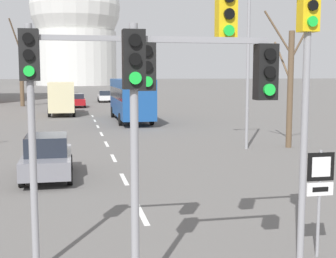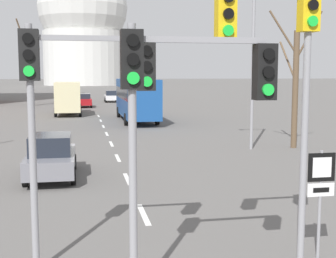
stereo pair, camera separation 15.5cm
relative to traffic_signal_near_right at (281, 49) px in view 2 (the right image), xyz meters
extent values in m
cube|color=silver|center=(-2.11, 4.09, -4.35)|extent=(0.16, 2.00, 0.01)
cube|color=silver|center=(-2.11, 8.59, -4.35)|extent=(0.16, 2.00, 0.01)
cube|color=silver|center=(-2.11, 13.09, -4.35)|extent=(0.16, 2.00, 0.01)
cube|color=silver|center=(-2.11, 17.59, -4.35)|extent=(0.16, 2.00, 0.01)
cube|color=silver|center=(-2.11, 22.09, -4.35)|extent=(0.16, 2.00, 0.01)
cube|color=silver|center=(-2.11, 26.59, -4.35)|extent=(0.16, 2.00, 0.01)
cube|color=silver|center=(-2.11, 31.09, -4.35)|extent=(0.16, 2.00, 0.01)
cube|color=silver|center=(-2.11, 35.59, -4.35)|extent=(0.16, 2.00, 0.01)
cylinder|color=gray|center=(0.55, 0.01, -1.48)|extent=(0.14, 0.14, 5.75)
cube|color=yellow|center=(0.55, 0.01, 0.81)|extent=(0.36, 0.28, 0.96)
cylinder|color=black|center=(0.55, -0.16, 0.81)|extent=(0.20, 0.06, 0.20)
cylinder|color=green|center=(0.55, -0.16, 0.52)|extent=(0.20, 0.06, 0.20)
cube|color=yellow|center=(-1.10, 0.01, 0.61)|extent=(0.36, 0.28, 0.96)
cylinder|color=black|center=(-1.10, -0.16, 0.61)|extent=(0.20, 0.06, 0.20)
cylinder|color=green|center=(-1.10, -0.16, 0.32)|extent=(0.20, 0.06, 0.20)
cylinder|color=gray|center=(-2.94, -0.81, -2.01)|extent=(0.14, 0.14, 4.70)
cube|color=black|center=(-2.94, -0.81, -0.24)|extent=(0.36, 0.28, 0.96)
cylinder|color=black|center=(-2.94, -0.98, 0.06)|extent=(0.20, 0.06, 0.20)
cylinder|color=black|center=(-2.94, -0.98, -0.24)|extent=(0.20, 0.06, 0.20)
cylinder|color=green|center=(-2.94, -0.98, -0.54)|extent=(0.20, 0.06, 0.20)
cube|color=gray|center=(-1.80, -0.81, 0.09)|extent=(2.29, 0.10, 0.10)
cube|color=black|center=(-0.65, -0.81, -0.44)|extent=(0.36, 0.28, 0.96)
cylinder|color=black|center=(-0.65, -0.98, -0.14)|extent=(0.20, 0.06, 0.20)
cylinder|color=black|center=(-0.65, -0.98, -0.44)|extent=(0.20, 0.06, 0.20)
cylinder|color=green|center=(-0.65, -0.98, -0.74)|extent=(0.20, 0.06, 0.20)
cylinder|color=gray|center=(-4.70, 0.73, -1.95)|extent=(0.14, 0.14, 4.82)
cube|color=black|center=(-4.70, 0.73, -0.12)|extent=(0.36, 0.28, 0.96)
cylinder|color=black|center=(-4.70, 0.56, 0.18)|extent=(0.20, 0.06, 0.20)
cylinder|color=black|center=(-4.70, 0.56, -0.12)|extent=(0.20, 0.06, 0.20)
cylinder|color=green|center=(-4.70, 0.56, -0.42)|extent=(0.20, 0.06, 0.20)
cube|color=gray|center=(-3.60, 0.73, 0.21)|extent=(2.21, 0.10, 0.10)
cube|color=black|center=(-2.50, 0.73, -0.32)|extent=(0.36, 0.28, 0.96)
cylinder|color=black|center=(-2.50, 0.56, -0.02)|extent=(0.20, 0.06, 0.20)
cylinder|color=black|center=(-2.50, 0.56, -0.32)|extent=(0.20, 0.06, 0.20)
cylinder|color=green|center=(-2.50, 0.56, -0.62)|extent=(0.20, 0.06, 0.20)
cylinder|color=gray|center=(1.13, 0.35, -3.20)|extent=(0.07, 0.07, 2.31)
cube|color=black|center=(1.13, 0.33, -2.40)|extent=(0.60, 0.03, 0.60)
cube|color=white|center=(1.13, 0.31, -2.40)|extent=(0.42, 0.01, 0.42)
cube|color=white|center=(1.13, 0.33, -2.88)|extent=(0.60, 0.03, 0.28)
cube|color=black|center=(1.13, 0.31, -2.88)|extent=(0.36, 0.01, 0.10)
cylinder|color=gray|center=(4.93, 14.39, 0.24)|extent=(0.16, 0.16, 9.19)
cube|color=silver|center=(0.49, 57.66, -3.70)|extent=(1.68, 4.31, 0.61)
cube|color=#1E232D|center=(0.49, 57.45, -3.06)|extent=(1.42, 2.07, 0.66)
cylinder|color=black|center=(-0.29, 59.00, -4.00)|extent=(0.18, 0.71, 0.71)
cylinder|color=black|center=(1.28, 59.00, -4.00)|extent=(0.18, 0.71, 0.71)
cylinder|color=black|center=(-0.29, 56.33, -4.00)|extent=(0.18, 0.71, 0.71)
cylinder|color=black|center=(1.28, 56.33, -4.00)|extent=(0.18, 0.71, 0.71)
cube|color=maroon|center=(-3.39, 47.78, -3.68)|extent=(1.87, 4.02, 0.72)
cube|color=#1E232D|center=(-3.39, 47.57, -3.03)|extent=(1.59, 1.93, 0.59)
cylinder|color=black|center=(-4.27, 49.02, -4.04)|extent=(0.18, 0.63, 0.63)
cylinder|color=black|center=(-2.50, 49.02, -4.04)|extent=(0.18, 0.63, 0.63)
cylinder|color=black|center=(-4.27, 46.53, -4.04)|extent=(0.18, 0.63, 0.63)
cylinder|color=black|center=(-2.50, 46.53, -4.04)|extent=(0.18, 0.63, 0.63)
cube|color=slate|center=(-4.90, 9.42, -3.72)|extent=(1.74, 4.35, 0.64)
cube|color=#1E232D|center=(-4.90, 9.20, -3.05)|extent=(1.48, 2.09, 0.70)
cylinder|color=black|center=(-5.72, 10.77, -4.04)|extent=(0.18, 0.63, 0.63)
cylinder|color=black|center=(-4.08, 10.77, -4.04)|extent=(0.18, 0.63, 0.63)
cylinder|color=black|center=(-5.72, 8.07, -4.04)|extent=(0.18, 0.63, 0.63)
cylinder|color=black|center=(-4.08, 8.07, -4.04)|extent=(0.18, 0.63, 0.63)
cube|color=#19478C|center=(0.82, 30.10, -2.38)|extent=(2.50, 10.80, 3.00)
cube|color=black|center=(0.82, 30.10, -2.00)|extent=(2.52, 10.26, 0.90)
cylinder|color=black|center=(-0.38, 33.88, -3.88)|extent=(0.26, 0.96, 0.96)
cylinder|color=black|center=(2.02, 33.88, -3.88)|extent=(0.26, 0.96, 0.96)
cylinder|color=black|center=(-0.38, 26.86, -3.88)|extent=(0.26, 0.96, 0.96)
cylinder|color=black|center=(2.02, 26.86, -3.88)|extent=(0.26, 0.96, 0.96)
cube|color=#333842|center=(-4.90, 40.22, -2.87)|extent=(2.20, 2.00, 2.10)
cube|color=beige|center=(-4.90, 36.62, -2.57)|extent=(2.30, 5.20, 2.70)
cylinder|color=black|center=(-6.00, 40.22, -3.92)|extent=(0.24, 0.88, 0.88)
cylinder|color=black|center=(-3.80, 40.22, -3.92)|extent=(0.24, 0.88, 0.88)
cylinder|color=black|center=(-6.00, 35.19, -3.92)|extent=(0.24, 0.88, 0.88)
cylinder|color=black|center=(-3.80, 35.19, -3.92)|extent=(0.24, 0.88, 0.88)
cylinder|color=brown|center=(7.33, 14.44, -1.29)|extent=(0.31, 0.31, 6.13)
cylinder|color=brown|center=(6.65, 14.65, 1.68)|extent=(1.45, 0.54, 2.30)
cylinder|color=brown|center=(7.39, 15.58, 0.24)|extent=(0.20, 2.35, 2.26)
cylinder|color=brown|center=(7.86, 14.19, 1.51)|extent=(1.16, 0.62, 2.47)
cylinder|color=brown|center=(-9.91, 51.07, -0.51)|extent=(0.51, 0.51, 7.70)
cylinder|color=brown|center=(-9.34, 52.18, 1.59)|extent=(1.20, 2.41, 3.53)
cylinder|color=brown|center=(-9.04, 49.94, 1.35)|extent=(1.63, 2.52, 2.50)
cylinder|color=brown|center=(-9.31, 50.45, 1.70)|extent=(1.33, 1.44, 2.75)
cylinder|color=brown|center=(-9.56, 52.31, 3.17)|extent=(0.74, 2.64, 2.45)
cylinder|color=brown|center=(-10.43, 50.36, 4.18)|extent=(1.19, 1.60, 3.78)
cylinder|color=silver|center=(-2.11, 163.90, 5.15)|extent=(28.54, 28.54, 19.03)
sphere|color=silver|center=(-2.11, 163.90, 23.39)|extent=(31.71, 31.71, 31.71)
camera|label=1|loc=(-3.94, -8.44, -0.48)|focal=50.00mm
camera|label=2|loc=(-3.78, -8.47, -0.48)|focal=50.00mm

